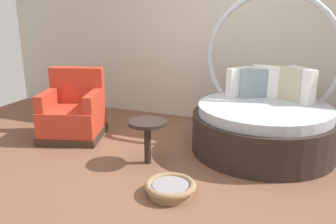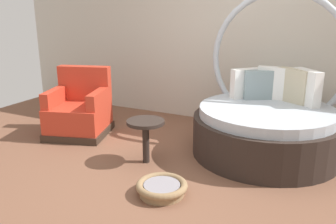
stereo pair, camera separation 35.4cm
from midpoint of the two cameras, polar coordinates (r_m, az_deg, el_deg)
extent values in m
cube|color=brown|center=(4.01, -0.16, -9.99)|extent=(8.00, 8.00, 0.02)
cube|color=beige|center=(5.59, 7.89, 13.00)|extent=(8.00, 0.12, 2.89)
cylinder|color=#2D231E|center=(4.64, 12.71, -3.26)|extent=(1.78, 1.78, 0.48)
cylinder|color=#B2BCC6|center=(4.55, 12.95, 0.32)|extent=(1.63, 1.63, 0.12)
torus|color=#B2BCC6|center=(4.90, 14.27, 8.19)|extent=(1.77, 0.08, 1.77)
cube|color=white|center=(4.79, 18.41, 4.13)|extent=(0.38, 0.40, 0.43)
cube|color=#BCB293|center=(4.85, 16.48, 4.39)|extent=(0.43, 0.31, 0.42)
cube|color=white|center=(4.92, 13.70, 4.75)|extent=(0.43, 0.14, 0.42)
cube|color=gray|center=(4.86, 11.45, 4.50)|extent=(0.39, 0.29, 0.38)
cube|color=white|center=(4.89, 9.44, 4.72)|extent=(0.35, 0.36, 0.39)
cube|color=#38281E|center=(5.26, -16.66, -3.37)|extent=(1.00, 1.00, 0.10)
cube|color=red|center=(5.19, -16.86, -1.09)|extent=(0.95, 0.95, 0.34)
cube|color=red|center=(5.37, -16.08, 4.19)|extent=(0.77, 0.38, 0.50)
cube|color=red|center=(5.24, -20.39, 1.93)|extent=(0.32, 0.69, 0.22)
cube|color=red|center=(5.01, -13.71, 1.86)|extent=(0.32, 0.69, 0.22)
cylinder|color=#8E704C|center=(3.60, -2.49, -12.61)|extent=(0.44, 0.44, 0.06)
torus|color=#8E704C|center=(3.57, -2.50, -11.70)|extent=(0.51, 0.51, 0.07)
cylinder|color=gray|center=(3.57, -2.50, -11.84)|extent=(0.36, 0.36, 0.05)
cylinder|color=#2D231E|center=(4.20, -5.69, -5.10)|extent=(0.08, 0.08, 0.48)
cylinder|color=#2D231E|center=(4.11, -5.80, -1.73)|extent=(0.44, 0.44, 0.04)
camera|label=1|loc=(0.18, -92.35, -0.70)|focal=38.30mm
camera|label=2|loc=(0.18, 87.65, 0.70)|focal=38.30mm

